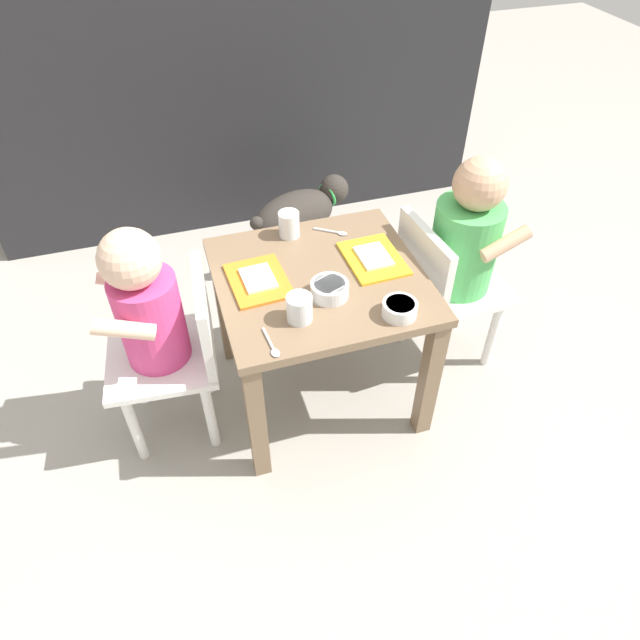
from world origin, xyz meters
The scene contains 14 objects.
ground_plane centered at (0.00, 0.00, 0.00)m, with size 7.00×7.00×0.00m, color #9E998E.
kitchen_cabinet_back centered at (0.00, 1.15, 0.48)m, with size 1.98×0.32×0.96m, color #232326.
dining_table centered at (0.00, 0.00, 0.36)m, with size 0.54×0.52×0.45m.
seated_child_left centered at (-0.43, 0.00, 0.43)m, with size 0.30×0.30×0.68m.
seated_child_right centered at (0.43, 0.03, 0.43)m, with size 0.30×0.30×0.69m.
dog centered at (0.12, 0.66, 0.21)m, with size 0.43×0.29×0.31m.
food_tray_left centered at (-0.16, 0.02, 0.45)m, with size 0.15×0.19×0.02m.
food_tray_right centered at (0.16, 0.02, 0.45)m, with size 0.15×0.20×0.02m.
water_cup_left centered at (-0.09, -0.14, 0.48)m, with size 0.06×0.06×0.07m.
water_cup_right centered at (-0.03, 0.20, 0.48)m, with size 0.06×0.06×0.07m.
veggie_bowl_near centered at (0.00, -0.08, 0.47)m, with size 0.10×0.10×0.04m.
veggie_bowl_far centered at (0.14, -0.20, 0.47)m, with size 0.08×0.08×0.04m.
spoon_by_left_tray centered at (0.10, 0.18, 0.45)m, with size 0.09×0.07×0.01m.
spoon_by_right_tray centered at (-0.18, -0.21, 0.45)m, with size 0.02×0.10×0.01m.
Camera 1 is at (-0.34, -1.10, 1.38)m, focal length 31.89 mm.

